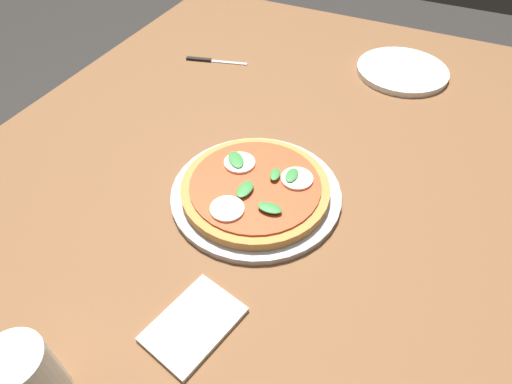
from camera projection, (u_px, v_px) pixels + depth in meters
name	position (u px, v px, depth m)	size (l,w,h in m)	color
ground_plane	(250.00, 346.00, 1.37)	(6.00, 6.00, 0.00)	#2D2B28
dining_table	(247.00, 201.00, 0.89)	(1.48, 1.07, 0.76)	brown
serving_tray	(256.00, 194.00, 0.77)	(0.30, 0.30, 0.01)	#B2B2B7
pizza	(255.00, 188.00, 0.76)	(0.26, 0.26, 0.03)	#C6843F
plate_white	(402.00, 71.00, 1.06)	(0.22, 0.22, 0.01)	white
napkin	(194.00, 324.00, 0.60)	(0.13, 0.09, 0.01)	white
knife	(209.00, 60.00, 1.11)	(0.05, 0.16, 0.01)	black
glass_cup	(28.00, 378.00, 0.50)	(0.07, 0.07, 0.11)	silver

